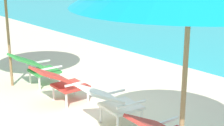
{
  "coord_description": "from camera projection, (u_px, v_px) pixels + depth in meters",
  "views": [
    {
      "loc": [
        4.05,
        -2.9,
        2.24
      ],
      "look_at": [
        0.0,
        0.44,
        0.75
      ],
      "focal_mm": 54.73,
      "sensor_mm": 36.0,
      "label": 1
    }
  ],
  "objects": [
    {
      "name": "lounge_chair_near_right",
      "position": [
        111.0,
        101.0,
        4.83
      ],
      "size": [
        0.62,
        0.92,
        0.68
      ],
      "color": "silver",
      "rests_on": "ground_plane"
    },
    {
      "name": "lounge_chair_near_left",
      "position": [
        61.0,
        81.0,
        5.67
      ],
      "size": [
        0.57,
        0.89,
        0.68
      ],
      "color": "red",
      "rests_on": "ground_plane"
    },
    {
      "name": "lounge_chair_far_left",
      "position": [
        36.0,
        66.0,
        6.49
      ],
      "size": [
        0.59,
        0.9,
        0.68
      ],
      "color": "#338E3D",
      "rests_on": "ground_plane"
    }
  ]
}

